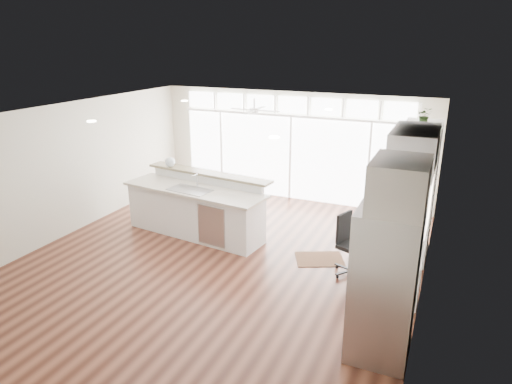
% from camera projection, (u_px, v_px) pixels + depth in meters
% --- Properties ---
extents(floor, '(7.00, 8.00, 0.02)m').
position_uv_depth(floor, '(218.00, 263.00, 8.37)').
color(floor, '#411E14').
rests_on(floor, ground).
extents(ceiling, '(7.00, 8.00, 0.02)m').
position_uv_depth(ceiling, '(213.00, 115.00, 7.51)').
color(ceiling, silver).
rests_on(ceiling, wall_back).
extents(wall_back, '(7.00, 0.04, 2.70)m').
position_uv_depth(wall_back, '(292.00, 146.00, 11.41)').
color(wall_back, beige).
rests_on(wall_back, floor).
extents(wall_front, '(7.00, 0.04, 2.70)m').
position_uv_depth(wall_front, '(21.00, 313.00, 4.47)').
color(wall_front, beige).
rests_on(wall_front, floor).
extents(wall_left, '(0.04, 8.00, 2.70)m').
position_uv_depth(wall_left, '(64.00, 171.00, 9.27)').
color(wall_left, beige).
rests_on(wall_left, floor).
extents(wall_right, '(0.04, 8.00, 2.70)m').
position_uv_depth(wall_right, '(428.00, 224.00, 6.61)').
color(wall_right, beige).
rests_on(wall_right, floor).
extents(glass_wall, '(5.80, 0.06, 2.08)m').
position_uv_depth(glass_wall, '(291.00, 158.00, 11.46)').
color(glass_wall, white).
rests_on(glass_wall, wall_back).
extents(transom_row, '(5.90, 0.06, 0.40)m').
position_uv_depth(transom_row, '(292.00, 105.00, 11.03)').
color(transom_row, white).
rests_on(transom_row, wall_back).
extents(desk_window, '(0.04, 0.85, 0.85)m').
position_uv_depth(desk_window, '(429.00, 204.00, 6.82)').
color(desk_window, white).
rests_on(desk_window, wall_right).
extents(ceiling_fan, '(1.16, 1.16, 0.32)m').
position_uv_depth(ceiling_fan, '(254.00, 106.00, 10.20)').
color(ceiling_fan, white).
rests_on(ceiling_fan, ceiling).
extents(recessed_lights, '(3.40, 3.00, 0.02)m').
position_uv_depth(recessed_lights, '(219.00, 115.00, 7.69)').
color(recessed_lights, white).
rests_on(recessed_lights, ceiling).
extents(oven_cabinet, '(0.64, 1.20, 2.50)m').
position_uv_depth(oven_cabinet, '(416.00, 192.00, 8.33)').
color(oven_cabinet, white).
rests_on(oven_cabinet, floor).
extents(desk_nook, '(0.72, 1.30, 0.76)m').
position_uv_depth(desk_nook, '(398.00, 270.00, 7.32)').
color(desk_nook, white).
rests_on(desk_nook, floor).
extents(upper_cabinets, '(0.64, 1.30, 0.64)m').
position_uv_depth(upper_cabinets, '(414.00, 150.00, 6.68)').
color(upper_cabinets, white).
rests_on(upper_cabinets, wall_right).
extents(refrigerator, '(0.76, 0.90, 2.00)m').
position_uv_depth(refrigerator, '(384.00, 283.00, 5.70)').
color(refrigerator, '#A8A9AD').
rests_on(refrigerator, floor).
extents(fridge_cabinet, '(0.64, 0.90, 0.60)m').
position_uv_depth(fridge_cabinet, '(400.00, 185.00, 5.26)').
color(fridge_cabinet, white).
rests_on(fridge_cabinet, wall_right).
extents(framed_photos, '(0.06, 0.22, 0.80)m').
position_uv_depth(framed_photos, '(430.00, 201.00, 7.41)').
color(framed_photos, black).
rests_on(framed_photos, wall_right).
extents(kitchen_island, '(3.23, 1.54, 1.23)m').
position_uv_depth(kitchen_island, '(195.00, 206.00, 9.40)').
color(kitchen_island, white).
rests_on(kitchen_island, floor).
extents(rug, '(1.05, 0.93, 0.01)m').
position_uv_depth(rug, '(320.00, 259.00, 8.49)').
color(rug, '#341C10').
rests_on(rug, floor).
extents(office_chair, '(0.71, 0.68, 1.08)m').
position_uv_depth(office_chair, '(353.00, 246.00, 7.79)').
color(office_chair, black).
rests_on(office_chair, floor).
extents(fishbowl, '(0.22, 0.22, 0.22)m').
position_uv_depth(fishbowl, '(170.00, 162.00, 9.96)').
color(fishbowl, silver).
rests_on(fishbowl, kitchen_island).
extents(monitor, '(0.09, 0.53, 0.45)m').
position_uv_depth(monitor, '(397.00, 234.00, 7.16)').
color(monitor, black).
rests_on(monitor, desk_nook).
extents(keyboard, '(0.17, 0.35, 0.02)m').
position_uv_depth(keyboard, '(384.00, 245.00, 7.29)').
color(keyboard, silver).
rests_on(keyboard, desk_nook).
extents(potted_plant, '(0.28, 0.31, 0.22)m').
position_uv_depth(potted_plant, '(424.00, 117.00, 7.90)').
color(potted_plant, '#325323').
rests_on(potted_plant, oven_cabinet).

